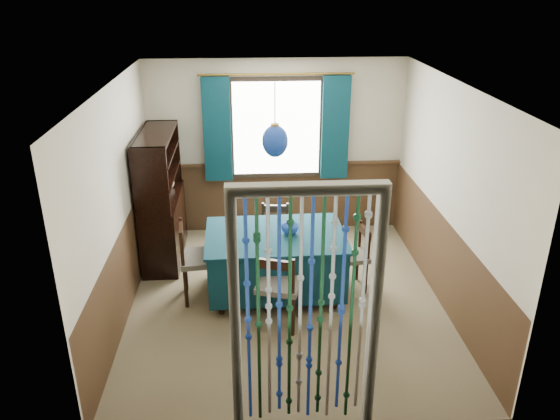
{
  "coord_description": "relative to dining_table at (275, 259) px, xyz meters",
  "views": [
    {
      "loc": [
        -0.42,
        -5.46,
        3.5
      ],
      "look_at": [
        -0.06,
        0.24,
        1.05
      ],
      "focal_mm": 35.0,
      "sensor_mm": 36.0,
      "label": 1
    }
  ],
  "objects": [
    {
      "name": "wall_right",
      "position": [
        1.91,
        -0.18,
        0.8
      ],
      "size": [
        0.0,
        4.0,
        4.0
      ],
      "primitive_type": "plane",
      "rotation": [
        1.57,
        0.0,
        -1.57
      ],
      "color": "beige",
      "rests_on": "ground"
    },
    {
      "name": "ceiling",
      "position": [
        0.11,
        -0.18,
        2.05
      ],
      "size": [
        4.0,
        4.0,
        0.0
      ],
      "primitive_type": "plane",
      "rotation": [
        3.14,
        0.0,
        0.0
      ],
      "color": "silver",
      "rests_on": "ground"
    },
    {
      "name": "chair_left",
      "position": [
        -0.9,
        -0.05,
        0.06
      ],
      "size": [
        0.5,
        0.52,
        0.95
      ],
      "rotation": [
        0.0,
        0.0,
        -1.46
      ],
      "color": "black",
      "rests_on": "floor"
    },
    {
      "name": "wall_back",
      "position": [
        0.11,
        1.82,
        0.8
      ],
      "size": [
        3.6,
        0.0,
        3.6
      ],
      "primitive_type": "plane",
      "rotation": [
        1.57,
        0.0,
        0.0
      ],
      "color": "beige",
      "rests_on": "ground"
    },
    {
      "name": "chair_right",
      "position": [
        0.93,
        0.06,
        -0.01
      ],
      "size": [
        0.43,
        0.44,
        0.81
      ],
      "rotation": [
        0.0,
        0.0,
        1.7
      ],
      "color": "black",
      "rests_on": "floor"
    },
    {
      "name": "vase_sideboard",
      "position": [
        -1.38,
        1.36,
        0.51
      ],
      "size": [
        0.2,
        0.2,
        0.19
      ],
      "primitive_type": "imported",
      "rotation": [
        0.0,
        0.0,
        0.1
      ],
      "color": "beige",
      "rests_on": "sideboard"
    },
    {
      "name": "wainscot_right",
      "position": [
        1.9,
        -0.18,
        0.05
      ],
      "size": [
        0.0,
        4.0,
        4.0
      ],
      "primitive_type": "plane",
      "rotation": [
        1.57,
        0.0,
        -1.57
      ],
      "color": "#412A18",
      "rests_on": "ground"
    },
    {
      "name": "floor",
      "position": [
        0.11,
        -0.18,
        -0.45
      ],
      "size": [
        4.0,
        4.0,
        0.0
      ],
      "primitive_type": "plane",
      "color": "brown",
      "rests_on": "ground"
    },
    {
      "name": "dining_table",
      "position": [
        0.0,
        0.0,
        0.0
      ],
      "size": [
        1.63,
        1.14,
        0.77
      ],
      "rotation": [
        0.0,
        0.0,
        0.02
      ],
      "color": "#0B303C",
      "rests_on": "floor"
    },
    {
      "name": "wainscot_back",
      "position": [
        0.11,
        1.8,
        0.05
      ],
      "size": [
        3.6,
        0.0,
        3.6
      ],
      "primitive_type": "plane",
      "rotation": [
        1.57,
        0.0,
        0.0
      ],
      "color": "#412A18",
      "rests_on": "ground"
    },
    {
      "name": "pendant_lamp",
      "position": [
        0.0,
        -0.0,
        1.43
      ],
      "size": [
        0.28,
        0.28,
        0.8
      ],
      "color": "olive",
      "rests_on": "ceiling"
    },
    {
      "name": "sideboard",
      "position": [
        -1.44,
        1.02,
        0.15
      ],
      "size": [
        0.46,
        1.32,
        1.72
      ],
      "rotation": [
        0.0,
        0.0,
        0.01
      ],
      "color": "black",
      "rests_on": "floor"
    },
    {
      "name": "chair_near",
      "position": [
        -0.0,
        -0.68,
        0.04
      ],
      "size": [
        0.55,
        0.54,
        0.91
      ],
      "rotation": [
        0.0,
        0.0,
        -0.29
      ],
      "color": "black",
      "rests_on": "floor"
    },
    {
      "name": "wainscot_front",
      "position": [
        0.11,
        -2.17,
        0.05
      ],
      "size": [
        3.6,
        0.0,
        3.6
      ],
      "primitive_type": "plane",
      "rotation": [
        -1.57,
        0.0,
        0.0
      ],
      "color": "#412A18",
      "rests_on": "ground"
    },
    {
      "name": "wall_left",
      "position": [
        -1.69,
        -0.18,
        0.8
      ],
      "size": [
        0.0,
        4.0,
        4.0
      ],
      "primitive_type": "plane",
      "rotation": [
        1.57,
        0.0,
        1.57
      ],
      "color": "beige",
      "rests_on": "ground"
    },
    {
      "name": "window",
      "position": [
        0.11,
        1.77,
        1.1
      ],
      "size": [
        1.32,
        0.12,
        1.42
      ],
      "primitive_type": "cube",
      "color": "black",
      "rests_on": "wall_back"
    },
    {
      "name": "wainscot_left",
      "position": [
        -1.67,
        -0.18,
        0.05
      ],
      "size": [
        0.0,
        4.0,
        4.0
      ],
      "primitive_type": "plane",
      "rotation": [
        1.57,
        0.0,
        1.57
      ],
      "color": "#412A18",
      "rests_on": "ground"
    },
    {
      "name": "chair_far",
      "position": [
        0.03,
        0.72,
        -0.02
      ],
      "size": [
        0.43,
        0.41,
        0.8
      ],
      "rotation": [
        0.0,
        0.0,
        3.05
      ],
      "color": "black",
      "rests_on": "floor"
    },
    {
      "name": "bowl_shelf",
      "position": [
        -1.38,
        0.7,
        0.75
      ],
      "size": [
        0.22,
        0.22,
        0.05
      ],
      "primitive_type": "imported",
      "rotation": [
        0.0,
        0.0,
        -0.19
      ],
      "color": "beige",
      "rests_on": "sideboard"
    },
    {
      "name": "vase_table",
      "position": [
        0.17,
        0.01,
        0.42
      ],
      "size": [
        0.2,
        0.2,
        0.19
      ],
      "primitive_type": "imported",
      "rotation": [
        0.0,
        0.0,
        -0.07
      ],
      "color": "navy",
      "rests_on": "dining_table"
    },
    {
      "name": "wall_front",
      "position": [
        0.11,
        -2.18,
        0.8
      ],
      "size": [
        3.6,
        0.0,
        3.6
      ],
      "primitive_type": "plane",
      "rotation": [
        -1.57,
        0.0,
        0.0
      ],
      "color": "beige",
      "rests_on": "ground"
    },
    {
      "name": "doorway",
      "position": [
        0.11,
        -2.12,
        0.6
      ],
      "size": [
        1.16,
        0.12,
        2.18
      ],
      "primitive_type": null,
      "color": "silver",
      "rests_on": "ground"
    }
  ]
}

